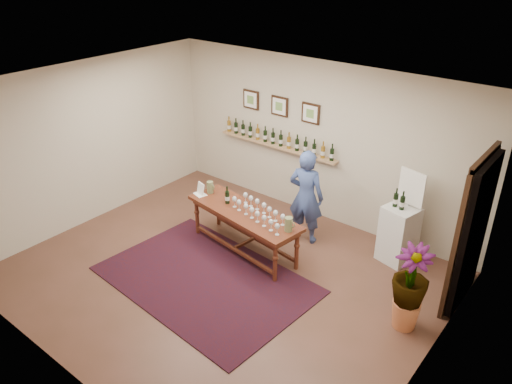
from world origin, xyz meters
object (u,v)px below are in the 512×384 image
Objects in this scene: tasting_table at (244,217)px; display_pedestal at (398,234)px; person at (306,197)px; potted_plant at (409,288)px.

tasting_table is 2.40m from display_pedestal.
person is (-1.45, -0.39, 0.34)m from display_pedestal.
person reaches higher than display_pedestal.
potted_plant is at bearing 145.15° from person.
display_pedestal is (2.03, 1.28, -0.15)m from tasting_table.
display_pedestal reaches higher than tasting_table.
display_pedestal is at bearing -176.15° from person.
potted_plant is (2.76, -0.07, -0.00)m from tasting_table.
potted_plant is at bearing -61.42° from display_pedestal.
display_pedestal is at bearing 118.58° from potted_plant.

